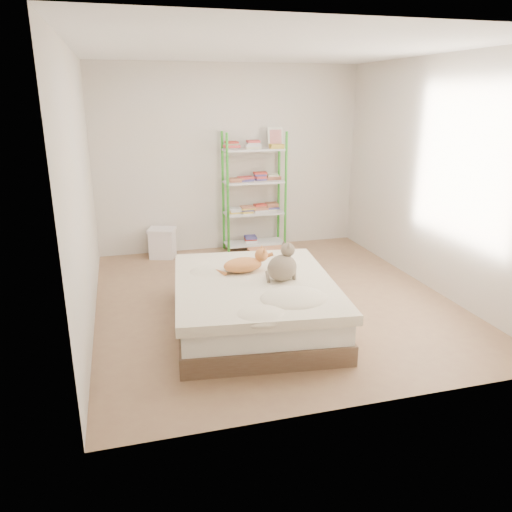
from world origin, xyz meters
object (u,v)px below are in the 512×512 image
object	(u,v)px
grey_cat	(282,262)
cardboard_box	(273,265)
bed	(254,303)
white_bin	(162,243)
shelf_unit	(255,190)
orange_cat	(243,263)

from	to	relation	value
grey_cat	cardboard_box	world-z (taller)	grey_cat
bed	white_bin	bearing A→B (deg)	111.81
grey_cat	shelf_unit	distance (m)	2.60
bed	white_bin	xyz separation A→B (m)	(-0.66, 2.45, -0.03)
cardboard_box	orange_cat	bearing A→B (deg)	-123.37
bed	cardboard_box	world-z (taller)	bed
grey_cat	shelf_unit	world-z (taller)	shelf_unit
shelf_unit	white_bin	bearing A→B (deg)	-178.68
white_bin	grey_cat	bearing A→B (deg)	-70.06
white_bin	shelf_unit	bearing A→B (deg)	1.32
cardboard_box	white_bin	size ratio (longest dim) A/B	1.23
orange_cat	grey_cat	xyz separation A→B (m)	(0.30, -0.33, 0.09)
orange_cat	cardboard_box	distance (m)	1.17
orange_cat	white_bin	size ratio (longest dim) A/B	1.08
grey_cat	cardboard_box	bearing A→B (deg)	-31.26
bed	orange_cat	size ratio (longest dim) A/B	4.34
bed	grey_cat	bearing A→B (deg)	-9.90
white_bin	orange_cat	bearing A→B (deg)	-74.42
shelf_unit	bed	bearing A→B (deg)	-105.31
shelf_unit	cardboard_box	distance (m)	1.48
shelf_unit	white_bin	distance (m)	1.50
bed	white_bin	size ratio (longest dim) A/B	4.67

